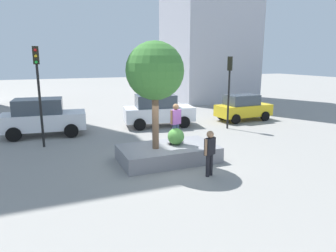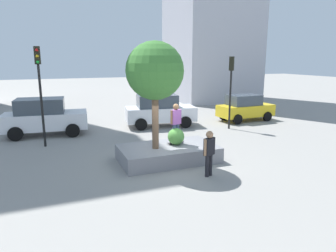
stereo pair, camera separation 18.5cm
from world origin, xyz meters
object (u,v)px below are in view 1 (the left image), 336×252
object	(u,v)px
skateboard	(176,142)
passerby_with_bag	(210,150)
traffic_light_median	(38,80)
skateboarder	(176,120)
sedan_parked	(42,117)
taxi_cab	(243,107)
planter_ledge	(168,153)
plaza_tree	(155,71)
police_car	(158,110)
traffic_light_corner	(229,80)

from	to	relation	value
skateboard	passerby_with_bag	size ratio (longest dim) A/B	0.47
traffic_light_median	skateboarder	bearing A→B (deg)	-36.84
sedan_parked	taxi_cab	size ratio (longest dim) A/B	1.18
planter_ledge	taxi_cab	distance (m)	10.47
plaza_tree	traffic_light_median	bearing A→B (deg)	134.65
plaza_tree	sedan_parked	world-z (taller)	plaza_tree
sedan_parked	police_car	world-z (taller)	sedan_parked
taxi_cab	passerby_with_bag	size ratio (longest dim) A/B	2.30
planter_ledge	skateboarder	world-z (taller)	skateboarder
traffic_light_corner	traffic_light_median	size ratio (longest dim) A/B	0.91
sedan_parked	police_car	distance (m)	7.06
taxi_cab	traffic_light_corner	xyz separation A→B (m)	(-2.46, -1.81, 2.13)
skateboarder	traffic_light_corner	world-z (taller)	traffic_light_corner
skateboarder	planter_ledge	bearing A→B (deg)	-152.28
skateboarder	sedan_parked	bearing A→B (deg)	129.45
skateboard	traffic_light_median	size ratio (longest dim) A/B	0.17
plaza_tree	passerby_with_bag	distance (m)	3.84
police_car	passerby_with_bag	bearing A→B (deg)	-98.05
skateboard	skateboarder	bearing A→B (deg)	0.00
plaza_tree	passerby_with_bag	xyz separation A→B (m)	(1.39, -2.14, -2.87)
plaza_tree	taxi_cab	xyz separation A→B (m)	(9.01, 6.33, -2.95)
traffic_light_median	police_car	bearing A→B (deg)	18.42
taxi_cab	plaza_tree	bearing A→B (deg)	-144.90
skateboard	traffic_light_median	bearing A→B (deg)	143.16
sedan_parked	taxi_cab	distance (m)	13.42
skateboard	passerby_with_bag	distance (m)	2.53
traffic_light_corner	planter_ledge	bearing A→B (deg)	-143.36
plaza_tree	skateboard	size ratio (longest dim) A/B	5.38
traffic_light_median	passerby_with_bag	size ratio (longest dim) A/B	2.80
planter_ledge	traffic_light_corner	xyz separation A→B (m)	(5.94, 4.42, 2.75)
plaza_tree	skateboard	bearing A→B (deg)	18.00
traffic_light_median	planter_ledge	bearing A→B (deg)	-40.98
skateboarder	traffic_light_median	size ratio (longest dim) A/B	0.35
traffic_light_corner	skateboard	bearing A→B (deg)	-142.68
sedan_parked	passerby_with_bag	bearing A→B (deg)	-57.68
skateboarder	passerby_with_bag	bearing A→B (deg)	-82.89
sedan_parked	traffic_light_median	xyz separation A→B (m)	(-0.03, -2.54, 2.27)
skateboard	traffic_light_corner	size ratio (longest dim) A/B	0.18
police_car	traffic_light_corner	distance (m)	4.95
skateboard	traffic_light_corner	xyz separation A→B (m)	(5.47, 4.17, 2.36)
planter_ledge	plaza_tree	distance (m)	3.62
skateboard	traffic_light_corner	world-z (taller)	traffic_light_corner
planter_ledge	traffic_light_median	xyz separation A→B (m)	(-5.04, 4.37, 3.03)
traffic_light_median	plaza_tree	bearing A→B (deg)	-45.35
planter_ledge	plaza_tree	world-z (taller)	plaza_tree
taxi_cab	sedan_parked	bearing A→B (deg)	177.07
plaza_tree	traffic_light_corner	xyz separation A→B (m)	(6.55, 4.52, -0.81)
skateboard	taxi_cab	distance (m)	9.93
planter_ledge	sedan_parked	xyz separation A→B (m)	(-5.01, 6.91, 0.77)
taxi_cab	traffic_light_corner	distance (m)	3.72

